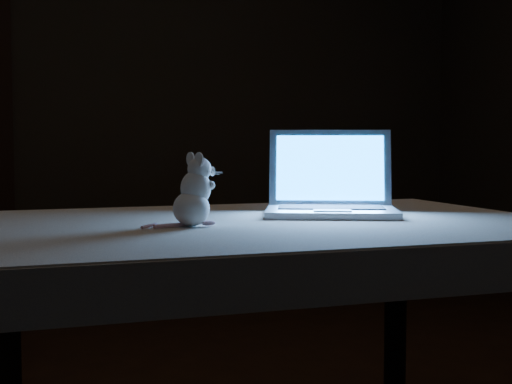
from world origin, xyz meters
name	(u,v)px	position (x,y,z in m)	size (l,w,h in m)	color
back_wall	(114,74)	(0.00, 2.50, 1.30)	(4.50, 0.04, 2.60)	black
table	(255,373)	(-0.16, -0.24, 0.36)	(1.33, 0.86, 0.71)	black
tablecloth	(272,243)	(-0.13, -0.28, 0.67)	(1.43, 0.95, 0.10)	beige
laptop	(332,171)	(0.07, -0.18, 0.83)	(0.33, 0.29, 0.22)	silver
plush_mouse	(191,190)	(-0.33, -0.29, 0.80)	(0.12, 0.12, 0.16)	white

